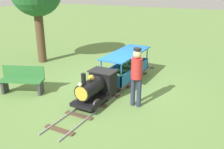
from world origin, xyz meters
TOP-DOWN VIEW (x-y plane):
  - ground_plane at (0.00, 0.00)m, footprint 60.00×60.00m
  - track at (0.00, 0.15)m, footprint 0.78×6.05m
  - locomotive at (0.00, 1.17)m, footprint 0.74×1.45m
  - passenger_car at (0.00, -0.75)m, footprint 0.84×2.35m
  - conductor_person at (-1.04, 0.83)m, footprint 0.30×0.30m
  - park_bench at (2.34, 1.63)m, footprint 1.35×0.86m

SIDE VIEW (x-z plane):
  - ground_plane at x=0.00m, z-range 0.00..0.00m
  - track at x=0.00m, z-range 0.00..0.04m
  - park_bench at x=2.34m, z-range 0.01..0.83m
  - passenger_car at x=0.00m, z-range -0.06..0.91m
  - locomotive at x=0.00m, z-range -0.03..0.99m
  - conductor_person at x=-1.04m, z-range 0.15..1.77m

